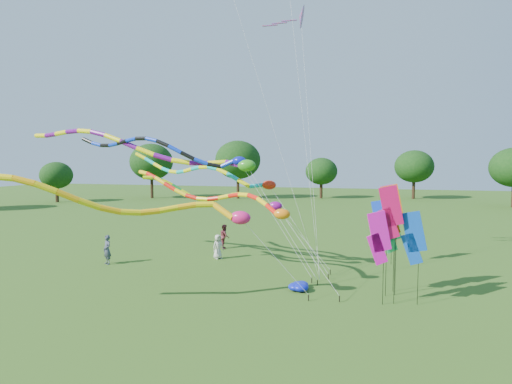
% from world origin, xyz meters
% --- Properties ---
extents(ground, '(160.00, 160.00, 0.00)m').
position_xyz_m(ground, '(0.00, 0.00, 0.00)').
color(ground, '#275115').
rests_on(ground, ground).
extents(tree_ring, '(119.04, 110.66, 9.72)m').
position_xyz_m(tree_ring, '(3.01, -3.12, 5.63)').
color(tree_ring, '#382314').
rests_on(tree_ring, ground).
extents(tube_kite_red, '(12.38, 4.19, 6.44)m').
position_xyz_m(tube_kite_red, '(-2.74, 4.09, 4.48)').
color(tube_kite_red, black).
rests_on(tube_kite_red, ground).
extents(tube_kite_orange, '(13.32, 6.13, 6.62)m').
position_xyz_m(tube_kite_orange, '(-4.55, -1.55, 4.67)').
color(tube_kite_orange, black).
rests_on(tube_kite_orange, ground).
extents(tube_kite_purple, '(19.00, 2.40, 9.23)m').
position_xyz_m(tube_kite_purple, '(-7.52, 4.92, 7.15)').
color(tube_kite_purple, black).
rests_on(tube_kite_purple, ground).
extents(tube_kite_blue, '(14.46, 1.51, 8.50)m').
position_xyz_m(tube_kite_blue, '(-6.03, 4.54, 7.04)').
color(tube_kite_blue, black).
rests_on(tube_kite_blue, ground).
extents(tube_kite_cyan, '(13.24, 3.19, 7.52)m').
position_xyz_m(tube_kite_cyan, '(-4.40, 6.71, 5.68)').
color(tube_kite_cyan, black).
rests_on(tube_kite_cyan, ground).
extents(tube_kite_green, '(11.03, 1.17, 6.10)m').
position_xyz_m(tube_kite_green, '(-3.12, 5.72, 4.38)').
color(tube_kite_green, black).
rests_on(tube_kite_green, ground).
extents(delta_kite_high_c, '(3.84, 3.68, 15.51)m').
position_xyz_m(delta_kite_high_c, '(0.92, 6.94, 14.76)').
color(delta_kite_high_c, black).
rests_on(delta_kite_high_c, ground).
extents(banner_pole_orange, '(1.16, 0.10, 5.44)m').
position_xyz_m(banner_pole_orange, '(5.97, 3.35, 4.17)').
color(banner_pole_orange, black).
rests_on(banner_pole_orange, ground).
extents(banner_pole_blue_a, '(1.12, 0.46, 4.71)m').
position_xyz_m(banner_pole_blue_a, '(5.53, 3.15, 3.44)').
color(banner_pole_blue_a, black).
rests_on(banner_pole_blue_a, ground).
extents(banner_pole_magenta_a, '(1.13, 0.42, 4.33)m').
position_xyz_m(banner_pole_magenta_a, '(5.36, 1.70, 3.07)').
color(banner_pole_magenta_a, black).
rests_on(banner_pole_magenta_a, ground).
extents(banner_pole_green, '(1.09, 0.55, 4.45)m').
position_xyz_m(banner_pole_green, '(5.94, 3.82, 3.19)').
color(banner_pole_green, black).
rests_on(banner_pole_green, ground).
extents(banner_pole_blue_b, '(1.15, 0.33, 4.31)m').
position_xyz_m(banner_pole_blue_b, '(6.88, 2.21, 3.05)').
color(banner_pole_blue_b, black).
rests_on(banner_pole_blue_b, ground).
extents(banner_pole_violet, '(1.16, 0.11, 5.07)m').
position_xyz_m(banner_pole_violet, '(6.11, 9.63, 3.80)').
color(banner_pole_violet, black).
rests_on(banner_pole_violet, ground).
extents(banner_pole_magenta_b, '(1.16, 0.24, 5.47)m').
position_xyz_m(banner_pole_magenta_b, '(5.85, 1.98, 4.19)').
color(banner_pole_magenta_b, black).
rests_on(banner_pole_magenta_b, ground).
extents(blue_nylon_heap, '(1.75, 1.57, 0.50)m').
position_xyz_m(blue_nylon_heap, '(1.58, 3.08, 0.23)').
color(blue_nylon_heap, '#0E1AB6').
rests_on(blue_nylon_heap, ground).
extents(person_a, '(0.88, 0.94, 1.62)m').
position_xyz_m(person_a, '(-4.70, 8.34, 0.81)').
color(person_a, beige).
rests_on(person_a, ground).
extents(person_b, '(0.80, 0.72, 1.85)m').
position_xyz_m(person_b, '(-10.95, 5.18, 0.92)').
color(person_b, '#3B4153').
rests_on(person_b, ground).
extents(person_c, '(0.94, 1.05, 1.78)m').
position_xyz_m(person_c, '(-5.37, 11.65, 0.89)').
color(person_c, maroon).
rests_on(person_c, ground).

